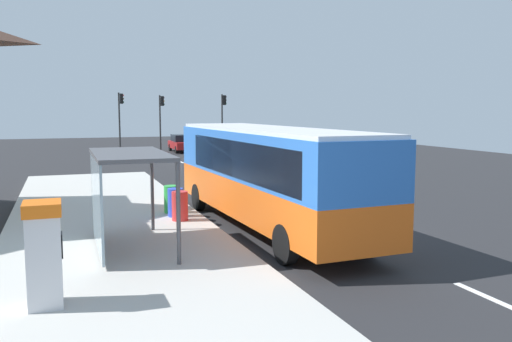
{
  "coord_description": "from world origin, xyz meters",
  "views": [
    {
      "loc": [
        -7.71,
        -14.02,
        3.78
      ],
      "look_at": [
        -1.0,
        4.47,
        1.5
      ],
      "focal_mm": 37.55,
      "sensor_mm": 36.0,
      "label": 1
    }
  ],
  "objects_px": {
    "recycling_bin_blue": "(176,202)",
    "traffic_light_far_side": "(120,114)",
    "bus_shelter": "(118,175)",
    "traffic_light_median": "(161,115)",
    "bus": "(267,171)",
    "traffic_light_near_side": "(223,114)",
    "white_van": "(214,144)",
    "recycling_bin_green": "(172,199)",
    "sedan_near": "(182,143)",
    "recycling_bin_red": "(180,206)",
    "ticket_machine": "(44,253)"
  },
  "relations": [
    {
      "from": "recycling_bin_blue",
      "to": "traffic_light_far_side",
      "type": "xyz_separation_m",
      "value": [
        1.1,
        27.93,
        2.75
      ]
    },
    {
      "from": "traffic_light_far_side",
      "to": "bus_shelter",
      "type": "relative_size",
      "value": 1.28
    },
    {
      "from": "traffic_light_median",
      "to": "bus_shelter",
      "type": "height_order",
      "value": "traffic_light_median"
    },
    {
      "from": "recycling_bin_blue",
      "to": "bus",
      "type": "bearing_deg",
      "value": -40.38
    },
    {
      "from": "traffic_light_median",
      "to": "bus_shelter",
      "type": "xyz_separation_m",
      "value": [
        -6.81,
        -32.42,
        -1.21
      ]
    },
    {
      "from": "traffic_light_near_side",
      "to": "traffic_light_far_side",
      "type": "relative_size",
      "value": 0.98
    },
    {
      "from": "white_van",
      "to": "recycling_bin_green",
      "type": "bearing_deg",
      "value": -110.06
    },
    {
      "from": "recycling_bin_green",
      "to": "traffic_light_median",
      "type": "distance_m",
      "value": 28.53
    },
    {
      "from": "sedan_near",
      "to": "traffic_light_median",
      "type": "distance_m",
      "value": 3.18
    },
    {
      "from": "sedan_near",
      "to": "traffic_light_far_side",
      "type": "distance_m",
      "value": 6.13
    },
    {
      "from": "bus_shelter",
      "to": "traffic_light_median",
      "type": "bearing_deg",
      "value": 78.13
    },
    {
      "from": "bus",
      "to": "white_van",
      "type": "xyz_separation_m",
      "value": [
        3.91,
        20.34,
        -0.5
      ]
    },
    {
      "from": "traffic_light_near_side",
      "to": "traffic_light_far_side",
      "type": "bearing_deg",
      "value": 174.69
    },
    {
      "from": "recycling_bin_green",
      "to": "traffic_light_far_side",
      "type": "bearing_deg",
      "value": 87.69
    },
    {
      "from": "bus",
      "to": "recycling_bin_red",
      "type": "bearing_deg",
      "value": 150.36
    },
    {
      "from": "sedan_near",
      "to": "recycling_bin_blue",
      "type": "distance_m",
      "value": 29.91
    },
    {
      "from": "recycling_bin_green",
      "to": "traffic_light_far_side",
      "type": "height_order",
      "value": "traffic_light_far_side"
    },
    {
      "from": "white_van",
      "to": "recycling_bin_blue",
      "type": "relative_size",
      "value": 5.5
    },
    {
      "from": "bus",
      "to": "bus_shelter",
      "type": "height_order",
      "value": "bus"
    },
    {
      "from": "recycling_bin_red",
      "to": "traffic_light_far_side",
      "type": "relative_size",
      "value": 0.19
    },
    {
      "from": "ticket_machine",
      "to": "bus_shelter",
      "type": "height_order",
      "value": "bus_shelter"
    },
    {
      "from": "white_van",
      "to": "recycling_bin_green",
      "type": "xyz_separation_m",
      "value": [
        -6.4,
        -17.53,
        -0.69
      ]
    },
    {
      "from": "white_van",
      "to": "recycling_bin_red",
      "type": "xyz_separation_m",
      "value": [
        -6.4,
        -18.93,
        -0.69
      ]
    },
    {
      "from": "bus",
      "to": "bus_shelter",
      "type": "bearing_deg",
      "value": -161.49
    },
    {
      "from": "traffic_light_median",
      "to": "recycling_bin_red",
      "type": "bearing_deg",
      "value": -98.88
    },
    {
      "from": "ticket_machine",
      "to": "traffic_light_near_side",
      "type": "xyz_separation_m",
      "value": [
        13.6,
        34.51,
        2.18
      ]
    },
    {
      "from": "traffic_light_near_side",
      "to": "recycling_bin_blue",
      "type": "bearing_deg",
      "value": -109.67
    },
    {
      "from": "bus",
      "to": "sedan_near",
      "type": "relative_size",
      "value": 2.51
    },
    {
      "from": "recycling_bin_red",
      "to": "recycling_bin_blue",
      "type": "bearing_deg",
      "value": 90.0
    },
    {
      "from": "ticket_machine",
      "to": "traffic_light_median",
      "type": "bearing_deg",
      "value": 76.75
    },
    {
      "from": "bus",
      "to": "bus_shelter",
      "type": "relative_size",
      "value": 2.77
    },
    {
      "from": "recycling_bin_red",
      "to": "recycling_bin_green",
      "type": "bearing_deg",
      "value": 90.0
    },
    {
      "from": "bus",
      "to": "traffic_light_far_side",
      "type": "height_order",
      "value": "traffic_light_far_side"
    },
    {
      "from": "ticket_machine",
      "to": "traffic_light_near_side",
      "type": "height_order",
      "value": "traffic_light_near_side"
    },
    {
      "from": "recycling_bin_blue",
      "to": "traffic_light_far_side",
      "type": "bearing_deg",
      "value": 87.75
    },
    {
      "from": "recycling_bin_red",
      "to": "traffic_light_median",
      "type": "xyz_separation_m",
      "value": [
        4.6,
        29.43,
        2.65
      ]
    },
    {
      "from": "bus",
      "to": "recycling_bin_red",
      "type": "xyz_separation_m",
      "value": [
        -2.49,
        1.42,
        -1.19
      ]
    },
    {
      "from": "traffic_light_near_side",
      "to": "traffic_light_far_side",
      "type": "height_order",
      "value": "traffic_light_far_side"
    },
    {
      "from": "traffic_light_near_side",
      "to": "traffic_light_median",
      "type": "distance_m",
      "value": 5.34
    },
    {
      "from": "recycling_bin_blue",
      "to": "traffic_light_near_side",
      "type": "distance_m",
      "value": 28.94
    },
    {
      "from": "bus",
      "to": "traffic_light_median",
      "type": "distance_m",
      "value": 30.96
    },
    {
      "from": "traffic_light_median",
      "to": "traffic_light_near_side",
      "type": "bearing_deg",
      "value": -17.42
    },
    {
      "from": "ticket_machine",
      "to": "recycling_bin_green",
      "type": "distance_m",
      "value": 8.98
    },
    {
      "from": "white_van",
      "to": "ticket_machine",
      "type": "xyz_separation_m",
      "value": [
        -10.3,
        -25.6,
        -0.17
      ]
    },
    {
      "from": "recycling_bin_red",
      "to": "recycling_bin_green",
      "type": "relative_size",
      "value": 1.0
    },
    {
      "from": "sedan_near",
      "to": "recycling_bin_blue",
      "type": "height_order",
      "value": "sedan_near"
    },
    {
      "from": "sedan_near",
      "to": "ticket_machine",
      "type": "xyz_separation_m",
      "value": [
        -10.4,
        -36.57,
        0.38
      ]
    },
    {
      "from": "traffic_light_median",
      "to": "bus",
      "type": "bearing_deg",
      "value": -93.92
    },
    {
      "from": "recycling_bin_blue",
      "to": "bus_shelter",
      "type": "height_order",
      "value": "bus_shelter"
    },
    {
      "from": "ticket_machine",
      "to": "recycling_bin_red",
      "type": "distance_m",
      "value": 7.75
    }
  ]
}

